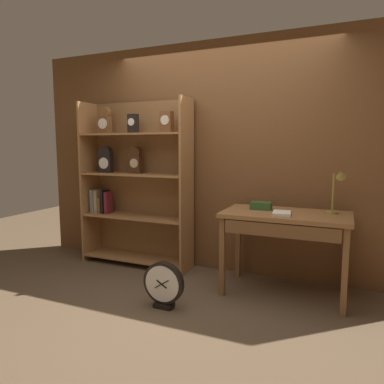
% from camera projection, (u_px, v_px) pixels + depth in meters
% --- Properties ---
extents(ground_plane, '(10.00, 10.00, 0.00)m').
position_uv_depth(ground_plane, '(170.00, 315.00, 3.03)').
color(ground_plane, brown).
extents(back_wood_panel, '(4.80, 0.05, 2.60)m').
position_uv_depth(back_wood_panel, '(220.00, 158.00, 4.03)').
color(back_wood_panel, brown).
rests_on(back_wood_panel, ground).
extents(bookshelf, '(1.37, 0.37, 1.97)m').
position_uv_depth(bookshelf, '(134.00, 183.00, 4.29)').
color(bookshelf, '#9E6B3D').
rests_on(bookshelf, ground).
extents(workbench, '(1.18, 0.65, 0.80)m').
position_uv_depth(workbench, '(285.00, 223.00, 3.38)').
color(workbench, brown).
rests_on(workbench, ground).
extents(desk_lamp, '(0.17, 0.17, 0.44)m').
position_uv_depth(desk_lamp, '(338.00, 186.00, 3.27)').
color(desk_lamp, olive).
rests_on(desk_lamp, workbench).
extents(toolbox_small, '(0.20, 0.13, 0.08)m').
position_uv_depth(toolbox_small, '(261.00, 206.00, 3.55)').
color(toolbox_small, '#2D5123').
rests_on(toolbox_small, workbench).
extents(open_repair_manual, '(0.19, 0.24, 0.02)m').
position_uv_depth(open_repair_manual, '(282.00, 213.00, 3.29)').
color(open_repair_manual, silver).
rests_on(open_repair_manual, workbench).
extents(round_clock_large, '(0.38, 0.11, 0.42)m').
position_uv_depth(round_clock_large, '(164.00, 284.00, 3.15)').
color(round_clock_large, black).
rests_on(round_clock_large, ground).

